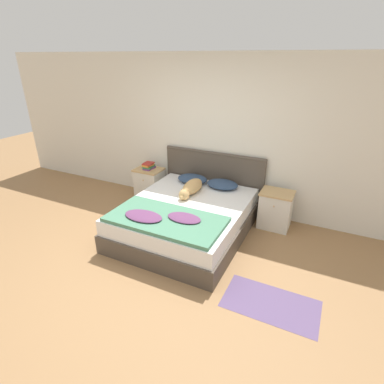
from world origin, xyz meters
name	(u,v)px	position (x,y,z in m)	size (l,w,h in m)	color
ground_plane	(146,270)	(0.00, 0.00, 0.00)	(16.00, 16.00, 0.00)	#997047
wall_back	(213,135)	(0.00, 2.13, 1.27)	(9.00, 0.06, 2.55)	silver
bed	(186,218)	(0.06, 1.02, 0.25)	(1.72, 2.03, 0.50)	#4C4238
headboard	(213,178)	(0.06, 2.06, 0.52)	(1.80, 0.06, 1.01)	#4C4238
nightstand_left	(149,184)	(-1.11, 1.79, 0.30)	(0.49, 0.40, 0.60)	silver
nightstand_right	(275,210)	(1.22, 1.79, 0.30)	(0.49, 0.40, 0.60)	silver
pillow_left	(192,179)	(-0.21, 1.79, 0.56)	(0.52, 0.38, 0.12)	navy
pillow_right	(222,184)	(0.33, 1.79, 0.56)	(0.52, 0.38, 0.12)	navy
quilt	(165,219)	(0.05, 0.43, 0.54)	(1.54, 0.78, 0.09)	#4C8466
dog	(191,188)	(-0.02, 1.37, 0.60)	(0.23, 0.73, 0.21)	tan
book_stack	(149,166)	(-1.11, 1.81, 0.65)	(0.18, 0.24, 0.11)	#703D7F
rug	(271,304)	(1.55, 0.13, 0.00)	(1.02, 0.57, 0.00)	#604C75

